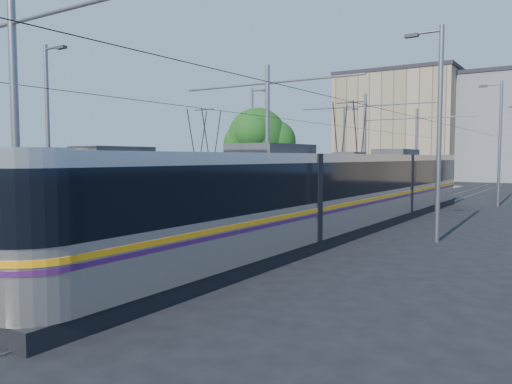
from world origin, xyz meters
The scene contains 12 objects.
ground centered at (0.00, 0.00, 0.00)m, with size 160.00×160.00×0.00m, color black.
platform centered at (0.00, 17.00, 0.15)m, with size 4.00×50.00×0.30m, color gray.
tactile_strip_left centered at (-1.45, 17.00, 0.30)m, with size 0.70×50.00×0.01m, color gray.
tactile_strip_right centered at (1.45, 17.00, 0.30)m, with size 0.70×50.00×0.01m, color gray.
rails centered at (0.00, 17.00, 0.02)m, with size 8.71×70.00×0.03m.
tram_left centered at (-3.60, 7.92, 1.71)m, with size 2.43×28.45×5.50m.
tram_right centered at (3.60, 8.86, 1.86)m, with size 2.43×31.73×5.50m.
catenary centered at (0.00, 14.15, 4.52)m, with size 9.20×70.00×7.00m.
street_lamps centered at (0.00, 21.00, 4.18)m, with size 15.18×38.22×8.00m.
shelter centered at (0.70, 15.06, 1.42)m, with size 0.60×0.97×2.14m.
tree centered at (-6.87, 18.26, 4.48)m, with size 4.56×4.21×6.62m.
building_left centered at (-10.00, 60.00, 7.57)m, with size 16.32×12.24×15.11m.
Camera 1 is at (12.00, -11.23, 3.18)m, focal length 35.00 mm.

